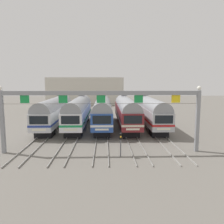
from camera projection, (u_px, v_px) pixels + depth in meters
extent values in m
plane|color=slate|center=(103.00, 127.00, 37.67)|extent=(160.00, 160.00, 0.00)
cube|color=gray|center=(68.00, 113.00, 54.25)|extent=(0.07, 70.00, 0.15)
cube|color=gray|center=(74.00, 113.00, 54.29)|extent=(0.07, 70.00, 0.15)
cube|color=gray|center=(84.00, 112.00, 54.37)|extent=(0.07, 70.00, 0.15)
cube|color=gray|center=(90.00, 112.00, 54.41)|extent=(0.07, 70.00, 0.15)
cube|color=gray|center=(100.00, 112.00, 54.48)|extent=(0.07, 70.00, 0.15)
cube|color=gray|center=(106.00, 112.00, 54.52)|extent=(0.07, 70.00, 0.15)
cube|color=gray|center=(117.00, 112.00, 54.59)|extent=(0.07, 70.00, 0.15)
cube|color=gray|center=(123.00, 112.00, 54.64)|extent=(0.07, 70.00, 0.15)
cube|color=gray|center=(133.00, 112.00, 54.71)|extent=(0.07, 70.00, 0.15)
cube|color=gray|center=(139.00, 112.00, 54.75)|extent=(0.07, 70.00, 0.15)
cube|color=silver|center=(55.00, 114.00, 37.15)|extent=(2.85, 18.00, 2.35)
cube|color=navy|center=(55.00, 116.00, 37.19)|extent=(2.88, 18.02, 0.28)
cylinder|color=gray|center=(54.00, 106.00, 36.99)|extent=(2.74, 17.64, 2.74)
cube|color=black|center=(39.00, 120.00, 28.15)|extent=(2.28, 0.06, 1.03)
cube|color=silver|center=(39.00, 130.00, 28.31)|extent=(1.71, 0.05, 0.24)
cube|color=black|center=(45.00, 132.00, 31.13)|extent=(2.28, 2.60, 1.05)
cube|color=black|center=(62.00, 118.00, 43.61)|extent=(2.28, 2.60, 1.05)
cube|color=#4C4C51|center=(60.00, 95.00, 41.77)|extent=(1.10, 1.10, 0.20)
cube|color=white|center=(79.00, 114.00, 37.26)|extent=(2.85, 18.00, 2.35)
cube|color=#198C4C|center=(79.00, 116.00, 37.31)|extent=(2.88, 18.02, 0.28)
cylinder|color=gray|center=(79.00, 106.00, 37.10)|extent=(2.74, 17.64, 2.74)
cube|color=black|center=(70.00, 120.00, 28.26)|extent=(2.28, 0.06, 1.03)
cube|color=silver|center=(71.00, 130.00, 28.42)|extent=(1.71, 0.05, 0.24)
cube|color=black|center=(74.00, 132.00, 31.25)|extent=(2.28, 2.60, 1.05)
cube|color=black|center=(83.00, 118.00, 43.73)|extent=(2.28, 2.60, 1.05)
cube|color=#4C4C51|center=(82.00, 95.00, 41.89)|extent=(1.10, 1.10, 0.20)
cube|color=#284C9E|center=(103.00, 113.00, 37.37)|extent=(2.85, 18.00, 2.35)
cube|color=white|center=(103.00, 116.00, 37.42)|extent=(2.88, 18.02, 0.28)
cylinder|color=gray|center=(103.00, 106.00, 37.22)|extent=(2.74, 17.64, 2.74)
cube|color=black|center=(102.00, 120.00, 28.38)|extent=(2.28, 0.06, 1.03)
cube|color=silver|center=(102.00, 129.00, 28.54)|extent=(1.71, 0.05, 0.24)
cube|color=black|center=(102.00, 132.00, 31.36)|extent=(2.28, 2.60, 1.05)
cube|color=black|center=(103.00, 118.00, 43.84)|extent=(2.28, 2.60, 1.05)
cube|color=#4C4C51|center=(103.00, 95.00, 42.00)|extent=(1.10, 1.10, 0.20)
cube|color=maroon|center=(126.00, 113.00, 37.49)|extent=(2.85, 18.00, 2.35)
cube|color=beige|center=(126.00, 115.00, 37.53)|extent=(2.88, 18.02, 0.28)
cylinder|color=gray|center=(126.00, 106.00, 37.33)|extent=(2.74, 17.64, 2.74)
cube|color=black|center=(133.00, 120.00, 28.49)|extent=(2.28, 0.06, 1.03)
cube|color=silver|center=(133.00, 129.00, 28.65)|extent=(1.71, 0.05, 0.24)
cube|color=black|center=(130.00, 132.00, 31.47)|extent=(2.28, 2.60, 1.05)
cube|color=black|center=(123.00, 118.00, 43.95)|extent=(2.28, 2.60, 1.05)
cube|color=#4C4C51|center=(124.00, 95.00, 42.12)|extent=(1.10, 1.10, 0.20)
cube|color=#B2B5BA|center=(150.00, 113.00, 37.60)|extent=(2.85, 18.00, 2.35)
cube|color=#B21E1E|center=(150.00, 115.00, 37.65)|extent=(2.88, 18.02, 0.28)
cylinder|color=gray|center=(150.00, 106.00, 37.44)|extent=(2.74, 17.64, 2.74)
cube|color=black|center=(164.00, 120.00, 28.60)|extent=(2.28, 0.06, 1.03)
cube|color=silver|center=(164.00, 129.00, 28.77)|extent=(1.71, 0.05, 0.24)
cube|color=black|center=(158.00, 132.00, 31.59)|extent=(2.28, 2.60, 1.05)
cube|color=black|center=(143.00, 117.00, 44.07)|extent=(2.28, 2.60, 1.05)
cube|color=#4C4C51|center=(145.00, 95.00, 42.23)|extent=(1.10, 1.10, 0.20)
cube|color=gray|center=(2.00, 122.00, 23.57)|extent=(0.36, 0.36, 6.50)
cube|color=gray|center=(197.00, 121.00, 24.16)|extent=(0.36, 0.36, 6.50)
cube|color=gray|center=(101.00, 93.00, 23.46)|extent=(20.35, 0.32, 0.44)
cube|color=#198C3F|center=(25.00, 99.00, 23.32)|extent=(0.90, 0.08, 0.80)
cube|color=#198C3F|center=(63.00, 99.00, 23.43)|extent=(0.90, 0.08, 0.80)
cube|color=#198C3F|center=(101.00, 99.00, 23.55)|extent=(0.90, 0.08, 0.80)
cube|color=#198C3F|center=(139.00, 99.00, 23.66)|extent=(0.90, 0.08, 0.80)
cube|color=yellow|center=(176.00, 99.00, 23.77)|extent=(0.90, 0.08, 0.80)
sphere|color=white|center=(0.00, 88.00, 23.10)|extent=(0.44, 0.44, 0.44)
sphere|color=white|center=(199.00, 88.00, 23.69)|extent=(0.44, 0.44, 0.44)
cylinder|color=#3F382D|center=(101.00, 104.00, 23.61)|extent=(20.35, 0.03, 0.03)
cylinder|color=#59595E|center=(121.00, 145.00, 22.64)|extent=(0.12, 0.12, 2.40)
cube|color=black|center=(121.00, 136.00, 22.53)|extent=(0.28, 0.24, 0.60)
sphere|color=orange|center=(121.00, 137.00, 22.39)|extent=(0.18, 0.18, 0.18)
cube|color=beige|center=(86.00, 91.00, 74.46)|extent=(23.77, 10.00, 8.60)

